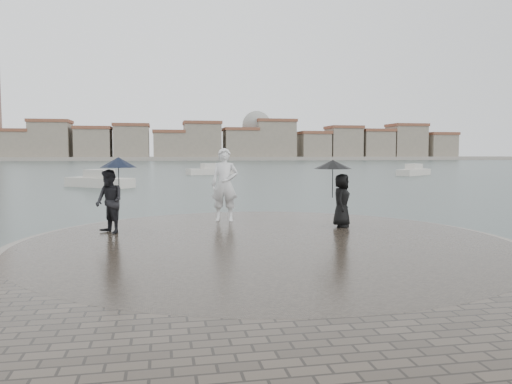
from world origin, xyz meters
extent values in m
plane|color=#2B3835|center=(0.00, 0.00, 0.00)|extent=(400.00, 400.00, 0.00)
cylinder|color=gray|center=(0.00, 3.50, 0.16)|extent=(12.50, 12.50, 0.32)
cylinder|color=#2D261E|center=(0.00, 3.50, 0.18)|extent=(11.90, 11.90, 0.36)
imported|color=silver|center=(-0.57, 7.12, 1.51)|extent=(0.95, 0.75, 2.30)
imported|color=black|center=(-3.91, 5.28, 1.22)|extent=(1.02, 1.06, 1.71)
cylinder|color=black|center=(-3.66, 5.38, 1.71)|extent=(0.02, 0.02, 0.90)
cone|color=black|center=(-3.66, 5.38, 2.26)|extent=(1.00, 1.00, 0.28)
imported|color=black|center=(2.60, 5.18, 1.13)|extent=(0.80, 0.90, 1.55)
cylinder|color=black|center=(2.35, 5.28, 1.66)|extent=(0.02, 0.02, 0.90)
cone|color=black|center=(2.35, 5.28, 2.18)|extent=(1.11, 1.11, 0.26)
cube|color=gray|center=(0.00, 163.00, 0.60)|extent=(260.00, 20.00, 1.20)
cube|color=gray|center=(-48.00, 160.00, 4.50)|extent=(10.00, 10.00, 9.00)
cube|color=brown|center=(-48.00, 160.00, 9.50)|extent=(10.60, 10.60, 1.00)
cube|color=gray|center=(-37.00, 160.00, 6.00)|extent=(12.00, 10.00, 12.00)
cube|color=brown|center=(-37.00, 160.00, 12.50)|extent=(12.60, 10.60, 1.00)
cube|color=gray|center=(-24.00, 160.00, 5.00)|extent=(11.00, 10.00, 10.00)
cube|color=brown|center=(-24.00, 160.00, 10.50)|extent=(11.60, 10.60, 1.00)
cube|color=gray|center=(-12.00, 160.00, 5.50)|extent=(11.00, 10.00, 11.00)
cube|color=brown|center=(-12.00, 160.00, 11.50)|extent=(11.60, 10.60, 1.00)
cube|color=gray|center=(0.00, 160.00, 4.50)|extent=(10.00, 10.00, 9.00)
cube|color=brown|center=(0.00, 160.00, 9.50)|extent=(10.60, 10.60, 1.00)
cube|color=gray|center=(11.00, 160.00, 6.00)|extent=(12.00, 10.00, 12.00)
cube|color=brown|center=(11.00, 160.00, 12.50)|extent=(12.60, 10.60, 1.00)
cube|color=gray|center=(24.00, 160.00, 5.00)|extent=(11.00, 10.00, 10.00)
cube|color=brown|center=(24.00, 160.00, 10.50)|extent=(11.60, 10.60, 1.00)
cube|color=gray|center=(36.00, 160.00, 6.50)|extent=(13.00, 10.00, 13.00)
cube|color=brown|center=(36.00, 160.00, 13.50)|extent=(13.60, 10.60, 1.00)
cube|color=gray|center=(50.00, 160.00, 4.50)|extent=(10.00, 10.00, 9.00)
cube|color=brown|center=(50.00, 160.00, 9.50)|extent=(10.60, 10.60, 1.00)
cube|color=gray|center=(61.00, 160.00, 5.50)|extent=(11.00, 10.00, 11.00)
cube|color=brown|center=(61.00, 160.00, 11.50)|extent=(11.60, 10.60, 1.00)
cube|color=gray|center=(73.00, 160.00, 5.00)|extent=(11.00, 10.00, 10.00)
cube|color=brown|center=(73.00, 160.00, 10.50)|extent=(11.60, 10.60, 1.00)
cube|color=gray|center=(85.00, 160.00, 6.00)|extent=(12.00, 10.00, 12.00)
cube|color=brown|center=(85.00, 160.00, 12.50)|extent=(12.60, 10.60, 1.00)
cube|color=gray|center=(98.00, 160.00, 4.50)|extent=(10.00, 10.00, 9.00)
cube|color=brown|center=(98.00, 160.00, 9.50)|extent=(10.60, 10.60, 1.00)
sphere|color=gray|center=(30.00, 162.00, 12.00)|extent=(10.00, 10.00, 10.00)
cube|color=beige|center=(-7.03, 29.60, 0.25)|extent=(5.31, 4.67, 0.90)
cube|color=beige|center=(-7.03, 29.60, 0.85)|extent=(2.31, 2.18, 0.90)
cube|color=beige|center=(25.35, 43.25, 0.25)|extent=(5.36, 4.59, 0.90)
cube|color=beige|center=(25.35, 43.25, 0.85)|extent=(2.32, 2.16, 0.90)
cube|color=beige|center=(3.06, 49.38, 0.25)|extent=(5.72, 3.24, 0.90)
cube|color=beige|center=(3.06, 49.38, 0.85)|extent=(2.28, 1.77, 0.90)
camera|label=1|loc=(-2.52, -8.49, 2.51)|focal=35.00mm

